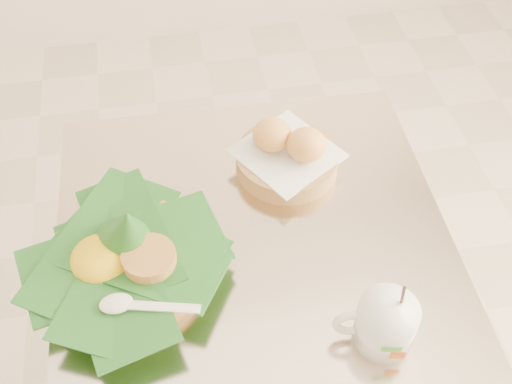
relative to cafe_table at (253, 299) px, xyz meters
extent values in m
cylinder|color=gray|center=(0.00, 0.00, -0.16)|extent=(0.07, 0.07, 0.69)
cube|color=beige|center=(0.00, 0.00, 0.21)|extent=(0.72, 0.72, 0.03)
cylinder|color=#B2864C|center=(-0.22, -0.04, 0.24)|extent=(0.27, 0.27, 0.04)
cone|color=#215518|center=(-0.21, -0.03, 0.32)|extent=(0.16, 0.16, 0.14)
ellipsoid|color=yellow|center=(-0.26, -0.05, 0.27)|extent=(0.10, 0.10, 0.06)
cylinder|color=#CC9347|center=(-0.18, -0.07, 0.28)|extent=(0.09, 0.09, 0.02)
cylinder|color=#B2864C|center=(0.09, 0.15, 0.24)|extent=(0.20, 0.20, 0.04)
cube|color=white|center=(0.09, 0.15, 0.26)|extent=(0.23, 0.23, 0.01)
ellipsoid|color=orange|center=(0.07, 0.17, 0.29)|extent=(0.08, 0.08, 0.06)
ellipsoid|color=orange|center=(0.12, 0.13, 0.29)|extent=(0.08, 0.08, 0.06)
cylinder|color=white|center=(0.16, -0.24, 0.26)|extent=(0.09, 0.09, 0.08)
torus|color=white|center=(0.11, -0.23, 0.26)|extent=(0.06, 0.02, 0.06)
cylinder|color=#462614|center=(0.16, -0.24, 0.30)|extent=(0.09, 0.09, 0.01)
cylinder|color=black|center=(0.18, -0.24, 0.32)|extent=(0.03, 0.04, 0.12)
cube|color=green|center=(0.16, -0.29, 0.27)|extent=(0.03, 0.01, 0.01)
cube|color=orange|center=(0.17, -0.29, 0.25)|extent=(0.02, 0.00, 0.02)
camera|label=1|loc=(-0.12, -0.70, 1.13)|focal=45.00mm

